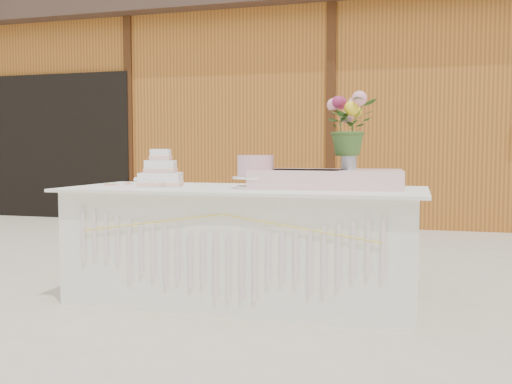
# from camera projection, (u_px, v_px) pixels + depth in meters

# --- Properties ---
(ground) EXTENTS (80.00, 80.00, 0.00)m
(ground) POSITION_uv_depth(u_px,v_px,m) (244.00, 300.00, 3.90)
(ground) COLOR beige
(ground) RESTS_ON ground
(barn) EXTENTS (12.60, 4.60, 3.30)m
(barn) POSITION_uv_depth(u_px,v_px,m) (348.00, 112.00, 9.54)
(barn) COLOR #AD6824
(barn) RESTS_ON ground
(cake_table) EXTENTS (2.40, 1.00, 0.77)m
(cake_table) POSITION_uv_depth(u_px,v_px,m) (244.00, 244.00, 3.86)
(cake_table) COLOR white
(cake_table) RESTS_ON ground
(wedding_cake) EXTENTS (0.36, 0.36, 0.26)m
(wedding_cake) POSITION_uv_depth(u_px,v_px,m) (161.00, 174.00, 3.99)
(wedding_cake) COLOR white
(wedding_cake) RESTS_ON cake_table
(pink_cake_stand) EXTENTS (0.30, 0.30, 0.22)m
(pink_cake_stand) POSITION_uv_depth(u_px,v_px,m) (255.00, 170.00, 3.74)
(pink_cake_stand) COLOR white
(pink_cake_stand) RESTS_ON cake_table
(satin_runner) EXTENTS (1.01, 0.63, 0.12)m
(satin_runner) POSITION_uv_depth(u_px,v_px,m) (327.00, 179.00, 3.79)
(satin_runner) COLOR beige
(satin_runner) RESTS_ON cake_table
(flower_vase) EXTENTS (0.10, 0.10, 0.14)m
(flower_vase) POSITION_uv_depth(u_px,v_px,m) (349.00, 159.00, 3.78)
(flower_vase) COLOR silver
(flower_vase) RESTS_ON satin_runner
(bouquet) EXTENTS (0.44, 0.43, 0.37)m
(bouquet) POSITION_uv_depth(u_px,v_px,m) (349.00, 120.00, 3.76)
(bouquet) COLOR #3B6227
(bouquet) RESTS_ON flower_vase
(loose_flowers) EXTENTS (0.15, 0.33, 0.02)m
(loose_flowers) POSITION_uv_depth(u_px,v_px,m) (120.00, 184.00, 4.14)
(loose_flowers) COLOR pink
(loose_flowers) RESTS_ON cake_table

